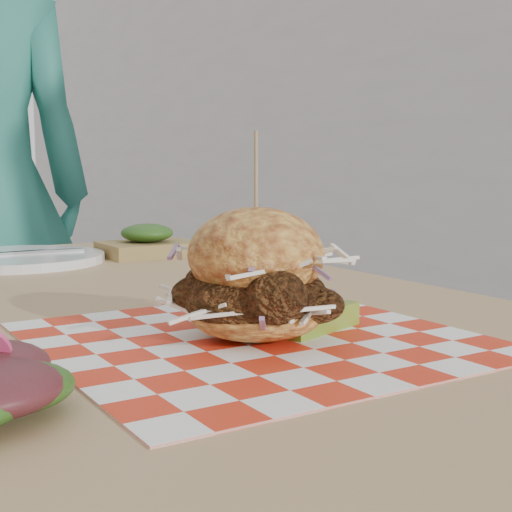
% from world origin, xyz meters
% --- Properties ---
extents(patio_table, '(0.80, 1.20, 0.75)m').
position_xyz_m(patio_table, '(-0.28, 0.17, 0.67)').
color(patio_table, tan).
rests_on(patio_table, ground).
extents(paper_liner, '(0.36, 0.36, 0.00)m').
position_xyz_m(paper_liner, '(-0.23, -0.10, 0.75)').
color(paper_liner, red).
rests_on(paper_liner, patio_table).
extents(sandwich, '(0.16, 0.16, 0.18)m').
position_xyz_m(sandwich, '(-0.23, -0.10, 0.80)').
color(sandwich, gold).
rests_on(sandwich, paper_liner).
extents(pickle_spear, '(0.10, 0.05, 0.02)m').
position_xyz_m(pickle_spear, '(-0.16, -0.11, 0.76)').
color(pickle_spear, olive).
rests_on(pickle_spear, paper_liner).
extents(place_setting, '(0.27, 0.27, 0.02)m').
position_xyz_m(place_setting, '(-0.28, 0.53, 0.76)').
color(place_setting, white).
rests_on(place_setting, patio_table).
extents(kraft_tray, '(0.15, 0.12, 0.06)m').
position_xyz_m(kraft_tray, '(-0.07, 0.51, 0.77)').
color(kraft_tray, olive).
rests_on(kraft_tray, patio_table).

